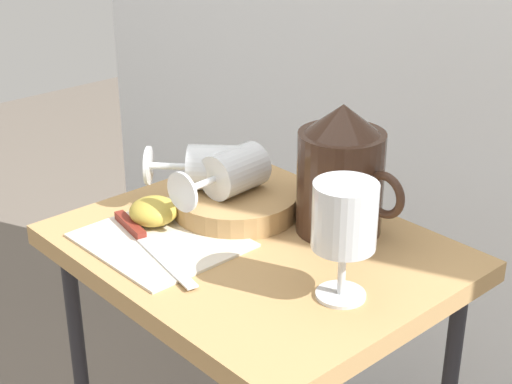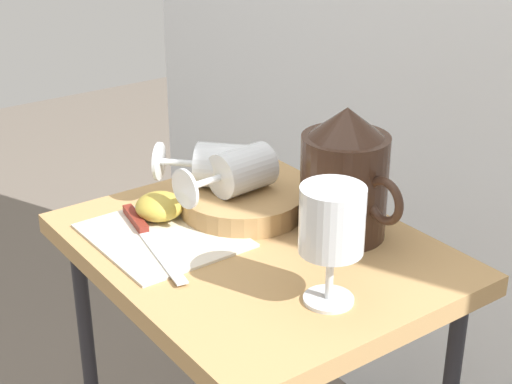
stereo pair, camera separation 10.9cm
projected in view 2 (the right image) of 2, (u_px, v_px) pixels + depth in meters
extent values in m
cube|color=#AD8451|center=(256.00, 252.00, 1.13)|extent=(0.54, 0.43, 0.03)
cylinder|color=black|center=(260.00, 343.00, 1.54)|extent=(0.02, 0.02, 0.70)
cube|color=beige|center=(163.00, 235.00, 1.14)|extent=(0.22, 0.19, 0.00)
cylinder|color=#AD8451|center=(243.00, 201.00, 1.21)|extent=(0.19, 0.19, 0.03)
cylinder|color=#382319|center=(344.00, 186.00, 1.12)|extent=(0.13, 0.13, 0.15)
cylinder|color=orange|center=(343.00, 205.00, 1.13)|extent=(0.12, 0.12, 0.08)
cone|color=#382319|center=(347.00, 122.00, 1.08)|extent=(0.11, 0.11, 0.04)
torus|color=#382319|center=(384.00, 201.00, 1.05)|extent=(0.07, 0.01, 0.07)
cylinder|color=silver|center=(328.00, 299.00, 0.98)|extent=(0.06, 0.06, 0.00)
cylinder|color=silver|center=(330.00, 274.00, 0.97)|extent=(0.01, 0.01, 0.07)
cylinder|color=silver|center=(332.00, 220.00, 0.94)|extent=(0.08, 0.08, 0.08)
cylinder|color=orange|center=(331.00, 234.00, 0.94)|extent=(0.07, 0.07, 0.04)
cylinder|color=silver|center=(242.00, 170.00, 1.19)|extent=(0.08, 0.09, 0.07)
cylinder|color=silver|center=(203.00, 183.00, 1.14)|extent=(0.01, 0.06, 0.01)
cylinder|color=silver|center=(185.00, 189.00, 1.12)|extent=(0.06, 0.01, 0.06)
cylinder|color=silver|center=(223.00, 166.00, 1.20)|extent=(0.11, 0.11, 0.07)
cylinder|color=silver|center=(179.00, 163.00, 1.21)|extent=(0.05, 0.05, 0.01)
cylinder|color=silver|center=(159.00, 161.00, 1.22)|extent=(0.04, 0.05, 0.06)
ellipsoid|color=#B29938|center=(160.00, 206.00, 1.18)|extent=(0.07, 0.07, 0.04)
cube|color=silver|center=(163.00, 257.00, 1.07)|extent=(0.16, 0.04, 0.00)
cube|color=maroon|center=(136.00, 219.00, 1.17)|extent=(0.09, 0.03, 0.01)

